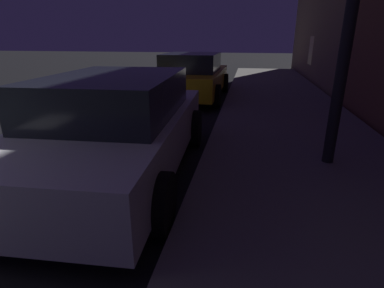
% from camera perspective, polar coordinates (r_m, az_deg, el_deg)
% --- Properties ---
extents(car_white, '(2.26, 4.45, 1.43)m').
position_cam_1_polar(car_white, '(4.44, -13.98, 3.33)').
color(car_white, silver).
rests_on(car_white, ground).
extents(car_yellow_cab, '(2.13, 4.32, 1.43)m').
position_cam_1_polar(car_yellow_cab, '(10.07, 0.05, 12.61)').
color(car_yellow_cab, gold).
rests_on(car_yellow_cab, ground).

